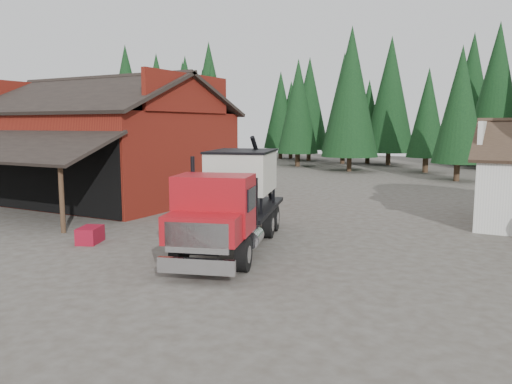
% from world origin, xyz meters
% --- Properties ---
extents(ground, '(120.00, 120.00, 0.00)m').
position_xyz_m(ground, '(0.00, 0.00, 0.00)').
color(ground, '#413A33').
rests_on(ground, ground).
extents(red_barn, '(12.80, 13.63, 7.18)m').
position_xyz_m(red_barn, '(-11.00, 9.90, 2.69)').
color(red_barn, maroon).
rests_on(red_barn, ground).
extents(conifer_backdrop, '(76.00, 16.00, 16.00)m').
position_xyz_m(conifer_backdrop, '(0.00, 42.00, 0.00)').
color(conifer_backdrop, black).
rests_on(conifer_backdrop, ground).
extents(near_pine_a, '(4.40, 4.40, 11.40)m').
position_xyz_m(near_pine_a, '(-22.00, 28.00, 6.39)').
color(near_pine_a, '#382619').
rests_on(near_pine_a, ground).
extents(near_pine_b, '(3.96, 3.96, 10.40)m').
position_xyz_m(near_pine_b, '(6.00, 30.00, 5.89)').
color(near_pine_b, '#382619').
rests_on(near_pine_b, ground).
extents(near_pine_d, '(5.28, 5.28, 13.40)m').
position_xyz_m(near_pine_d, '(-4.00, 34.00, 7.39)').
color(near_pine_d, '#382619').
rests_on(near_pine_d, ground).
extents(feed_truck, '(4.85, 8.99, 3.93)m').
position_xyz_m(feed_truck, '(1.70, 3.36, 1.84)').
color(feed_truck, black).
rests_on(feed_truck, ground).
extents(equip_box, '(1.08, 1.29, 0.60)m').
position_xyz_m(equip_box, '(-3.29, 1.35, 0.30)').
color(equip_box, maroon).
rests_on(equip_box, ground).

